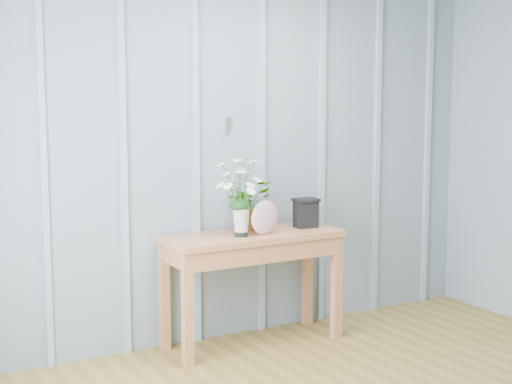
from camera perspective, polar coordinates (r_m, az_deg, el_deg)
room_shell at (r=4.14m, az=6.76°, el=11.50°), size 4.00×4.50×2.50m
sideboard at (r=5.17m, az=-0.28°, el=-4.27°), size 1.20×0.45×0.75m
daisy_vase at (r=5.00m, az=-1.10°, el=0.43°), size 0.37×0.28×0.52m
spider_plant at (r=5.27m, az=-0.48°, el=-0.93°), size 0.37×0.34×0.34m
felt_disc_vessel at (r=5.09m, az=0.64°, el=-1.87°), size 0.23×0.10×0.22m
carved_box at (r=5.36m, az=3.65°, el=-1.50°), size 0.17×0.13×0.20m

